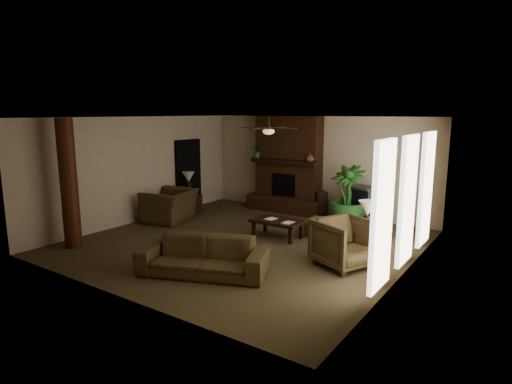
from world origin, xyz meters
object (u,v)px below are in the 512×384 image
Objects in this scene: armchair_left at (170,200)px; lamp_right at (367,211)px; log_column at (69,184)px; coffee_table at (277,222)px; ottoman at (321,228)px; floor_vase at (322,202)px; side_table_left at (190,203)px; floor_plant at (347,210)px; sofa at (203,250)px; tv_stand at (361,215)px; side_table_right at (367,246)px; lamp_left at (189,179)px; armchair_right at (345,241)px.

lamp_right is at bearing 76.72° from armchair_left.
log_column is 2.33× the size of coffee_table.
floor_vase is (-0.81, 1.73, 0.23)m from ottoman.
armchair_left reaches higher than side_table_left.
lamp_right reaches higher than floor_plant.
floor_vase is at bearing 117.36° from armchair_left.
coffee_table is 2.45m from floor_vase.
armchair_left is 0.82× the size of floor_plant.
sofa is 3.50m from ottoman.
floor_vase is at bearing 27.06° from side_table_left.
tv_stand is 1.55× the size of side_table_right.
coffee_table is (3.21, 0.32, -0.20)m from armchair_left.
lamp_left is 5.86m from side_table_right.
side_table_left is 5.80m from lamp_right.
sofa is 4.21× the size of side_table_left.
lamp_left is (-0.14, 3.83, -0.40)m from log_column.
floor_plant reaches higher than side_table_right.
floor_plant reaches higher than side_table_left.
armchair_left is at bearing -138.85° from floor_vase.
floor_vase is at bearing 115.20° from ottoman.
lamp_left is (-4.69, -1.50, 0.75)m from tv_stand.
side_table_left is (-3.51, 3.42, -0.18)m from sofa.
coffee_table is 1.85× the size of lamp_right.
lamp_left is at bearing 170.12° from lamp_right.
floor_plant is 2.50m from lamp_right.
log_column reaches higher than lamp_left.
sofa is 3.56× the size of lamp_right.
lamp_right is (2.16, 2.43, 0.55)m from sofa.
sofa is at bearing -88.38° from coffee_table.
side_table_right is 0.85× the size of lamp_right.
armchair_right reaches higher than floor_plant.
lamp_left and lamp_right have the same top height.
lamp_left is at bearing 97.63° from armchair_right.
log_column is 5.09× the size of side_table_right.
tv_stand is 4.99m from lamp_left.
side_table_right is at bearing 27.21° from log_column.
lamp_right is (2.24, -0.27, 0.63)m from coffee_table.
armchair_left is 3.23m from coffee_table.
log_column is 2.74× the size of armchair_right.
floor_vase is 3.89m from lamp_left.
coffee_table is (-0.08, 2.70, -0.08)m from sofa.
sofa is 3.30m from lamp_right.
log_column is 6.61m from floor_plant.
armchair_left reaches higher than floor_plant.
side_table_left reaches higher than tv_stand.
log_column reaches higher than armchair_left.
ottoman is 4.34m from lamp_left.
armchair_right is 1.33× the size of floor_vase.
sofa is at bearing -102.60° from tv_stand.
armchair_right is 2.24m from coffee_table.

